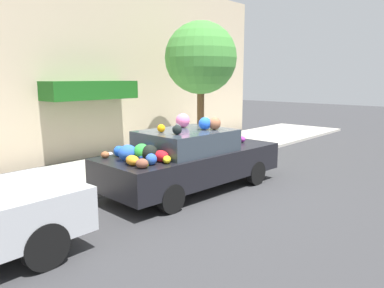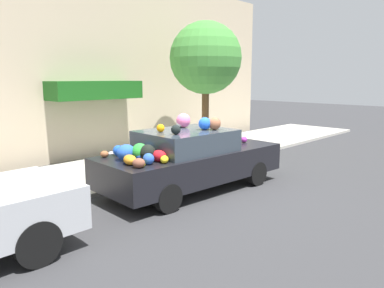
{
  "view_description": "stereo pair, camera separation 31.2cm",
  "coord_description": "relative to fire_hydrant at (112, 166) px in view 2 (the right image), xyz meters",
  "views": [
    {
      "loc": [
        -6.21,
        -5.55,
        2.55
      ],
      "look_at": [
        0.0,
        0.03,
        1.07
      ],
      "focal_mm": 35.0,
      "sensor_mm": 36.0,
      "label": 1
    },
    {
      "loc": [
        -6.0,
        -5.78,
        2.55
      ],
      "look_at": [
        0.0,
        0.03,
        1.07
      ],
      "focal_mm": 35.0,
      "sensor_mm": 36.0,
      "label": 2
    }
  ],
  "objects": [
    {
      "name": "art_car",
      "position": [
        0.95,
        -1.73,
        0.3
      ],
      "size": [
        4.49,
        1.99,
        1.73
      ],
      "rotation": [
        0.0,
        0.0,
        -0.05
      ],
      "color": "black",
      "rests_on": "ground"
    },
    {
      "name": "street_tree",
      "position": [
        4.41,
        0.92,
        2.73
      ],
      "size": [
        2.39,
        2.39,
        4.28
      ],
      "color": "brown",
      "rests_on": "sidewalk_curb"
    },
    {
      "name": "building_facade",
      "position": [
        1.02,
        3.16,
        2.47
      ],
      "size": [
        18.0,
        1.2,
        5.9
      ],
      "color": "#C6B293",
      "rests_on": "ground"
    },
    {
      "name": "sidewalk_curb",
      "position": [
        1.01,
        0.94,
        -0.4
      ],
      "size": [
        24.0,
        3.2,
        0.1
      ],
      "color": "#B2ADA3",
      "rests_on": "ground"
    },
    {
      "name": "ground_plane",
      "position": [
        1.01,
        -1.76,
        -0.45
      ],
      "size": [
        60.0,
        60.0,
        0.0
      ],
      "primitive_type": "plane",
      "color": "#38383A"
    },
    {
      "name": "fire_hydrant",
      "position": [
        0.0,
        0.0,
        0.0
      ],
      "size": [
        0.2,
        0.2,
        0.7
      ],
      "color": "#B2B2B7",
      "rests_on": "sidewalk_curb"
    }
  ]
}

